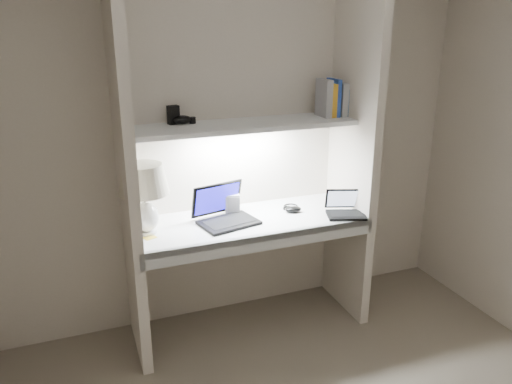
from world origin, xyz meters
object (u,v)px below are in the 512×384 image
speaker (232,204)px  book_row (336,98)px  laptop_main (224,213)px  laptop_netbook (345,209)px  table_lamp (144,188)px

speaker → book_row: 0.96m
laptop_main → laptop_netbook: bearing=-25.3°
laptop_main → book_row: bearing=-5.9°
table_lamp → speaker: bearing=13.5°
speaker → laptop_netbook: bearing=-11.6°
table_lamp → laptop_main: 0.53m
speaker → laptop_main: bearing=-116.1°
table_lamp → speaker: table_lamp is taller
laptop_main → book_row: 1.04m
speaker → book_row: size_ratio=0.54×
laptop_main → laptop_netbook: 0.78m
laptop_netbook → speaker: laptop_netbook is taller
book_row → laptop_netbook: bearing=-99.1°
laptop_netbook → speaker: (-0.67, 0.28, 0.03)m
table_lamp → speaker: size_ratio=3.24×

